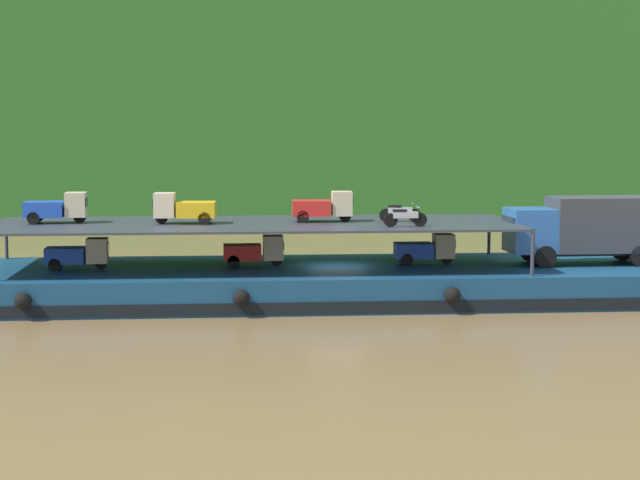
{
  "coord_description": "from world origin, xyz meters",
  "views": [
    {
      "loc": [
        -4.47,
        -45.69,
        7.88
      ],
      "look_at": [
        -0.79,
        0.0,
        2.7
      ],
      "focal_mm": 57.26,
      "sensor_mm": 36.0,
      "label": 1
    }
  ],
  "objects_px": {
    "mini_truck_upper_stern": "(57,208)",
    "motorcycle_upper_centre": "(400,212)",
    "mini_truck_lower_mid": "(426,249)",
    "mini_truck_lower_aft": "(255,251)",
    "mini_truck_upper_mid": "(184,208)",
    "cargo_barge": "(337,282)",
    "mini_truck_upper_fore": "(323,207)",
    "mini_truck_lower_stern": "(78,254)",
    "covered_lorry": "(585,228)",
    "motorcycle_upper_port": "(405,217)"
  },
  "relations": [
    {
      "from": "covered_lorry",
      "to": "mini_truck_lower_aft",
      "type": "relative_size",
      "value": 2.87
    },
    {
      "from": "mini_truck_upper_stern",
      "to": "mini_truck_upper_fore",
      "type": "distance_m",
      "value": 11.96
    },
    {
      "from": "mini_truck_upper_fore",
      "to": "motorcycle_upper_port",
      "type": "relative_size",
      "value": 1.45
    },
    {
      "from": "mini_truck_upper_fore",
      "to": "motorcycle_upper_port",
      "type": "xyz_separation_m",
      "value": [
        3.31,
        -2.62,
        -0.26
      ]
    },
    {
      "from": "cargo_barge",
      "to": "mini_truck_lower_stern",
      "type": "height_order",
      "value": "mini_truck_lower_stern"
    },
    {
      "from": "mini_truck_lower_mid",
      "to": "motorcycle_upper_centre",
      "type": "distance_m",
      "value": 2.2
    },
    {
      "from": "mini_truck_lower_mid",
      "to": "mini_truck_upper_mid",
      "type": "height_order",
      "value": "mini_truck_upper_mid"
    },
    {
      "from": "mini_truck_lower_aft",
      "to": "motorcycle_upper_port",
      "type": "relative_size",
      "value": 1.45
    },
    {
      "from": "mini_truck_upper_mid",
      "to": "motorcycle_upper_centre",
      "type": "xyz_separation_m",
      "value": [
        9.75,
        0.09,
        -0.26
      ]
    },
    {
      "from": "cargo_barge",
      "to": "mini_truck_upper_stern",
      "type": "relative_size",
      "value": 11.84
    },
    {
      "from": "mini_truck_upper_stern",
      "to": "motorcycle_upper_centre",
      "type": "distance_m",
      "value": 15.43
    },
    {
      "from": "mini_truck_lower_aft",
      "to": "motorcycle_upper_centre",
      "type": "relative_size",
      "value": 1.45
    },
    {
      "from": "cargo_barge",
      "to": "mini_truck_lower_mid",
      "type": "xyz_separation_m",
      "value": [
        4.13,
        0.43,
        1.44
      ]
    },
    {
      "from": "mini_truck_lower_aft",
      "to": "mini_truck_upper_fore",
      "type": "distance_m",
      "value": 3.72
    },
    {
      "from": "mini_truck_upper_fore",
      "to": "cargo_barge",
      "type": "bearing_deg",
      "value": -29.31
    },
    {
      "from": "covered_lorry",
      "to": "mini_truck_lower_stern",
      "type": "relative_size",
      "value": 2.85
    },
    {
      "from": "mini_truck_upper_fore",
      "to": "mini_truck_lower_mid",
      "type": "bearing_deg",
      "value": 1.06
    },
    {
      "from": "mini_truck_upper_stern",
      "to": "motorcycle_upper_centre",
      "type": "bearing_deg",
      "value": -2.16
    },
    {
      "from": "cargo_barge",
      "to": "mini_truck_upper_mid",
      "type": "height_order",
      "value": "mini_truck_upper_mid"
    },
    {
      "from": "cargo_barge",
      "to": "covered_lorry",
      "type": "bearing_deg",
      "value": -1.1
    },
    {
      "from": "mini_truck_lower_mid",
      "to": "motorcycle_upper_port",
      "type": "bearing_deg",
      "value": -117.74
    },
    {
      "from": "mini_truck_upper_mid",
      "to": "motorcycle_upper_port",
      "type": "xyz_separation_m",
      "value": [
        9.61,
        -2.22,
        -0.26
      ]
    },
    {
      "from": "mini_truck_lower_mid",
      "to": "mini_truck_lower_stern",
      "type": "bearing_deg",
      "value": -178.27
    },
    {
      "from": "cargo_barge",
      "to": "mini_truck_upper_mid",
      "type": "distance_m",
      "value": 7.71
    },
    {
      "from": "mini_truck_lower_aft",
      "to": "mini_truck_upper_stern",
      "type": "distance_m",
      "value": 9.05
    },
    {
      "from": "mini_truck_upper_fore",
      "to": "mini_truck_lower_aft",
      "type": "bearing_deg",
      "value": 179.1
    },
    {
      "from": "cargo_barge",
      "to": "mini_truck_upper_stern",
      "type": "distance_m",
      "value": 13.04
    },
    {
      "from": "cargo_barge",
      "to": "mini_truck_upper_fore",
      "type": "relative_size",
      "value": 11.9
    },
    {
      "from": "mini_truck_lower_aft",
      "to": "mini_truck_upper_mid",
      "type": "xyz_separation_m",
      "value": [
        -3.16,
        -0.45,
        2.0
      ]
    },
    {
      "from": "cargo_barge",
      "to": "mini_truck_upper_stern",
      "type": "xyz_separation_m",
      "value": [
        -12.56,
        0.61,
        3.44
      ]
    },
    {
      "from": "mini_truck_upper_stern",
      "to": "motorcycle_upper_port",
      "type": "bearing_deg",
      "value": -10.71
    },
    {
      "from": "mini_truck_lower_aft",
      "to": "mini_truck_lower_mid",
      "type": "height_order",
      "value": "same"
    },
    {
      "from": "mini_truck_lower_stern",
      "to": "mini_truck_lower_aft",
      "type": "relative_size",
      "value": 1.01
    },
    {
      "from": "mini_truck_lower_mid",
      "to": "mini_truck_upper_fore",
      "type": "relative_size",
      "value": 0.99
    },
    {
      "from": "cargo_barge",
      "to": "mini_truck_lower_aft",
      "type": "bearing_deg",
      "value": 174.08
    },
    {
      "from": "cargo_barge",
      "to": "mini_truck_lower_stern",
      "type": "bearing_deg",
      "value": -179.75
    },
    {
      "from": "mini_truck_lower_mid",
      "to": "mini_truck_lower_aft",
      "type": "bearing_deg",
      "value": -179.72
    },
    {
      "from": "mini_truck_lower_stern",
      "to": "motorcycle_upper_centre",
      "type": "height_order",
      "value": "motorcycle_upper_centre"
    },
    {
      "from": "mini_truck_lower_stern",
      "to": "mini_truck_lower_mid",
      "type": "distance_m",
      "value": 15.72
    },
    {
      "from": "motorcycle_upper_port",
      "to": "covered_lorry",
      "type": "bearing_deg",
      "value": 13.29
    },
    {
      "from": "motorcycle_upper_port",
      "to": "motorcycle_upper_centre",
      "type": "distance_m",
      "value": 2.31
    },
    {
      "from": "mini_truck_upper_fore",
      "to": "motorcycle_upper_port",
      "type": "height_order",
      "value": "mini_truck_upper_fore"
    },
    {
      "from": "motorcycle_upper_port",
      "to": "motorcycle_upper_centre",
      "type": "xyz_separation_m",
      "value": [
        0.14,
        2.31,
        0.0
      ]
    },
    {
      "from": "mini_truck_lower_stern",
      "to": "mini_truck_upper_mid",
      "type": "xyz_separation_m",
      "value": [
        4.68,
        -0.01,
        2.0
      ]
    },
    {
      "from": "covered_lorry",
      "to": "mini_truck_upper_fore",
      "type": "relative_size",
      "value": 2.86
    },
    {
      "from": "cargo_barge",
      "to": "mini_truck_lower_stern",
      "type": "distance_m",
      "value": 11.66
    },
    {
      "from": "mini_truck_upper_fore",
      "to": "mini_truck_lower_stern",
      "type": "bearing_deg",
      "value": -177.97
    },
    {
      "from": "mini_truck_lower_stern",
      "to": "mini_truck_upper_stern",
      "type": "distance_m",
      "value": 2.33
    },
    {
      "from": "mini_truck_lower_stern",
      "to": "mini_truck_upper_mid",
      "type": "relative_size",
      "value": 0.99
    },
    {
      "from": "covered_lorry",
      "to": "mini_truck_lower_aft",
      "type": "height_order",
      "value": "covered_lorry"
    }
  ]
}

